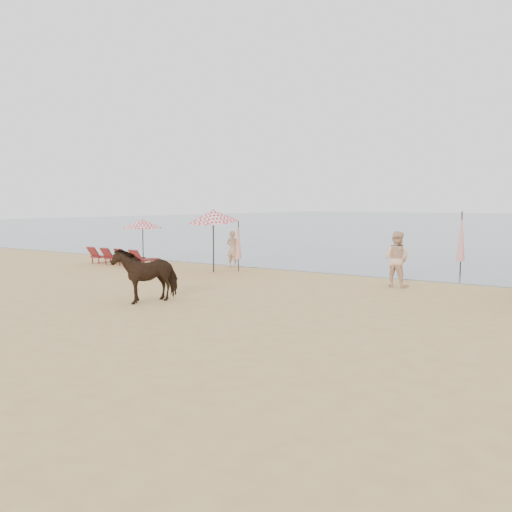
{
  "coord_description": "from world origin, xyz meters",
  "views": [
    {
      "loc": [
        10.68,
        -10.43,
        2.86
      ],
      "look_at": [
        0.0,
        5.0,
        1.1
      ],
      "focal_mm": 40.0,
      "sensor_mm": 36.0,
      "label": 1
    }
  ],
  "objects_px": {
    "cow": "(146,274)",
    "umbrella_open_left_a": "(143,224)",
    "lounger_cluster_left": "(122,257)",
    "umbrella_closed_left": "(238,240)",
    "umbrella_closed_right": "(461,237)",
    "umbrella_open_left_b": "(213,216)",
    "beachgoer_right_a": "(396,259)",
    "beachgoer_left": "(233,249)"
  },
  "relations": [
    {
      "from": "lounger_cluster_left",
      "to": "umbrella_closed_left",
      "type": "xyz_separation_m",
      "value": [
        5.92,
        1.06,
        0.92
      ]
    },
    {
      "from": "umbrella_closed_right",
      "to": "cow",
      "type": "relative_size",
      "value": 1.35
    },
    {
      "from": "umbrella_open_left_b",
      "to": "beachgoer_left",
      "type": "height_order",
      "value": "umbrella_open_left_b"
    },
    {
      "from": "umbrella_open_left_a",
      "to": "lounger_cluster_left",
      "type": "bearing_deg",
      "value": -163.41
    },
    {
      "from": "umbrella_closed_right",
      "to": "cow",
      "type": "xyz_separation_m",
      "value": [
        -6.04,
        -10.72,
        -0.76
      ]
    },
    {
      "from": "beachgoer_left",
      "to": "umbrella_closed_left",
      "type": "bearing_deg",
      "value": 128.67
    },
    {
      "from": "beachgoer_left",
      "to": "umbrella_open_left_b",
      "type": "bearing_deg",
      "value": 95.71
    },
    {
      "from": "umbrella_open_left_a",
      "to": "beachgoer_right_a",
      "type": "xyz_separation_m",
      "value": [
        11.94,
        0.2,
        -0.95
      ]
    },
    {
      "from": "lounger_cluster_left",
      "to": "umbrella_open_left_a",
      "type": "bearing_deg",
      "value": 23.03
    },
    {
      "from": "lounger_cluster_left",
      "to": "umbrella_closed_left",
      "type": "bearing_deg",
      "value": 10.79
    },
    {
      "from": "cow",
      "to": "beachgoer_left",
      "type": "bearing_deg",
      "value": 124.41
    },
    {
      "from": "umbrella_open_left_b",
      "to": "umbrella_closed_right",
      "type": "relative_size",
      "value": 1.06
    },
    {
      "from": "lounger_cluster_left",
      "to": "umbrella_open_left_a",
      "type": "height_order",
      "value": "umbrella_open_left_a"
    },
    {
      "from": "umbrella_open_left_a",
      "to": "beachgoer_left",
      "type": "distance_m",
      "value": 4.33
    },
    {
      "from": "lounger_cluster_left",
      "to": "umbrella_closed_left",
      "type": "relative_size",
      "value": 1.63
    },
    {
      "from": "umbrella_open_left_b",
      "to": "beachgoer_left",
      "type": "xyz_separation_m",
      "value": [
        -0.43,
        1.89,
        -1.5
      ]
    },
    {
      "from": "lounger_cluster_left",
      "to": "umbrella_open_left_a",
      "type": "distance_m",
      "value": 1.86
    },
    {
      "from": "umbrella_closed_right",
      "to": "beachgoer_right_a",
      "type": "xyz_separation_m",
      "value": [
        -1.11,
        -3.85,
        -0.6
      ]
    },
    {
      "from": "umbrella_open_left_a",
      "to": "umbrella_closed_right",
      "type": "height_order",
      "value": "umbrella_closed_right"
    },
    {
      "from": "lounger_cluster_left",
      "to": "cow",
      "type": "distance_m",
      "value": 10.16
    },
    {
      "from": "lounger_cluster_left",
      "to": "umbrella_closed_right",
      "type": "height_order",
      "value": "umbrella_closed_right"
    },
    {
      "from": "cow",
      "to": "umbrella_open_left_a",
      "type": "bearing_deg",
      "value": 150.04
    },
    {
      "from": "umbrella_open_left_a",
      "to": "umbrella_open_left_b",
      "type": "xyz_separation_m",
      "value": [
        4.25,
        -0.16,
        0.41
      ]
    },
    {
      "from": "cow",
      "to": "lounger_cluster_left",
      "type": "bearing_deg",
      "value": 155.56
    },
    {
      "from": "lounger_cluster_left",
      "to": "umbrella_open_left_a",
      "type": "xyz_separation_m",
      "value": [
        0.99,
        0.41,
        1.52
      ]
    },
    {
      "from": "umbrella_open_left_a",
      "to": "cow",
      "type": "distance_m",
      "value": 9.73
    },
    {
      "from": "umbrella_closed_right",
      "to": "beachgoer_right_a",
      "type": "height_order",
      "value": "umbrella_closed_right"
    },
    {
      "from": "umbrella_open_left_a",
      "to": "umbrella_closed_right",
      "type": "bearing_deg",
      "value": 11.5
    },
    {
      "from": "umbrella_closed_right",
      "to": "beachgoer_left",
      "type": "relative_size",
      "value": 1.54
    },
    {
      "from": "cow",
      "to": "beachgoer_right_a",
      "type": "xyz_separation_m",
      "value": [
        4.94,
        6.87,
        0.16
      ]
    },
    {
      "from": "umbrella_closed_left",
      "to": "umbrella_open_left_a",
      "type": "bearing_deg",
      "value": -172.51
    },
    {
      "from": "lounger_cluster_left",
      "to": "beachgoer_right_a",
      "type": "distance_m",
      "value": 12.96
    },
    {
      "from": "lounger_cluster_left",
      "to": "beachgoer_left",
      "type": "relative_size",
      "value": 2.1
    },
    {
      "from": "beachgoer_left",
      "to": "umbrella_open_left_a",
      "type": "bearing_deg",
      "value": 17.19
    },
    {
      "from": "cow",
      "to": "beachgoer_right_a",
      "type": "distance_m",
      "value": 8.46
    },
    {
      "from": "lounger_cluster_left",
      "to": "cow",
      "type": "relative_size",
      "value": 1.84
    },
    {
      "from": "umbrella_open_left_b",
      "to": "umbrella_closed_left",
      "type": "xyz_separation_m",
      "value": [
        0.68,
        0.81,
        -1.02
      ]
    },
    {
      "from": "umbrella_open_left_b",
      "to": "beachgoer_left",
      "type": "relative_size",
      "value": 1.63
    },
    {
      "from": "lounger_cluster_left",
      "to": "umbrella_closed_right",
      "type": "relative_size",
      "value": 1.36
    },
    {
      "from": "umbrella_open_left_a",
      "to": "beachgoer_right_a",
      "type": "bearing_deg",
      "value": -4.79
    },
    {
      "from": "umbrella_closed_right",
      "to": "beachgoer_right_a",
      "type": "relative_size",
      "value": 1.33
    },
    {
      "from": "umbrella_open_left_b",
      "to": "beachgoer_right_a",
      "type": "xyz_separation_m",
      "value": [
        7.69,
        0.36,
        -1.36
      ]
    }
  ]
}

